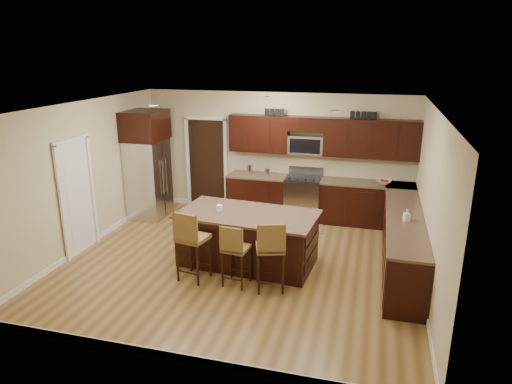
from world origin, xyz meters
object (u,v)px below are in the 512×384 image
(island, at_px, (248,240))
(stool_left, at_px, (191,238))
(refrigerator, at_px, (148,164))
(stool_mid, at_px, (234,249))
(stool_right, at_px, (271,248))
(range, at_px, (303,198))

(island, bearing_deg, stool_left, -124.28)
(refrigerator, bearing_deg, stool_mid, -42.43)
(island, relative_size, stool_right, 2.13)
(stool_left, bearing_deg, refrigerator, 139.47)
(range, bearing_deg, stool_right, -89.27)
(island, xyz_separation_m, refrigerator, (-2.74, 1.69, 0.78))
(stool_right, bearing_deg, stool_mid, 161.77)
(stool_right, bearing_deg, stool_left, 162.37)
(island, distance_m, stool_right, 1.07)
(stool_left, relative_size, stool_right, 1.03)
(range, xyz_separation_m, stool_left, (-1.25, -3.29, 0.26))
(stool_mid, bearing_deg, island, 98.42)
(stool_right, xyz_separation_m, refrigerator, (-3.34, 2.53, 0.50))
(range, bearing_deg, refrigerator, -167.14)
(stool_left, bearing_deg, stool_mid, 11.23)
(island, relative_size, stool_left, 2.06)
(range, xyz_separation_m, stool_mid, (-0.53, -3.28, 0.17))
(island, height_order, stool_mid, stool_mid)
(range, bearing_deg, stool_mid, -99.20)
(range, relative_size, stool_right, 0.97)
(stool_mid, height_order, refrigerator, refrigerator)
(range, xyz_separation_m, island, (-0.56, -2.44, -0.04))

